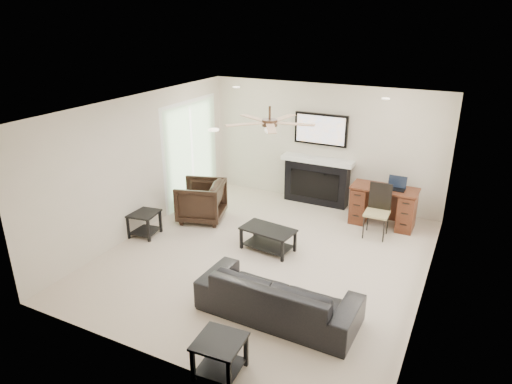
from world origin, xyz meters
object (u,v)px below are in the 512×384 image
sofa (278,296)px  armchair (201,201)px  fireplace_unit (317,160)px  desk (383,206)px  coffee_table (268,239)px

sofa → armchair: bearing=-38.2°
fireplace_unit → desk: (1.50, -0.46, -0.57)m
coffee_table → desk: bearing=58.2°
armchair → desk: bearing=95.3°
sofa → coffee_table: bearing=-59.3°
fireplace_unit → desk: fireplace_unit is taller
coffee_table → fireplace_unit: (0.02, 2.36, 0.75)m
fireplace_unit → coffee_table: bearing=-90.4°
coffee_table → fireplace_unit: fireplace_unit is taller
coffee_table → fireplace_unit: 2.47m
coffee_table → desk: 2.43m
desk → sofa: bearing=-100.1°
armchair → fireplace_unit: 2.56m
coffee_table → desk: desk is taller
armchair → coffee_table: size_ratio=0.96×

